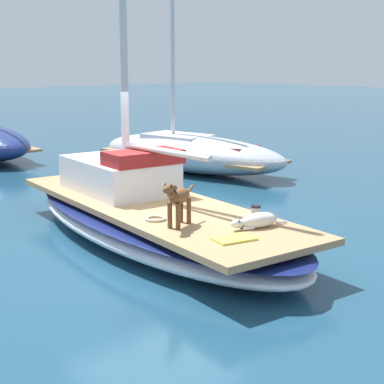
{
  "coord_description": "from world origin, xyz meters",
  "views": [
    {
      "loc": [
        -6.12,
        -7.82,
        3.01
      ],
      "look_at": [
        0.0,
        -1.0,
        1.01
      ],
      "focal_mm": 55.87,
      "sensor_mm": 36.0,
      "label": 1
    }
  ],
  "objects_px": {
    "dog_white": "(257,221)",
    "deck_towel": "(234,239)",
    "moored_boat_starboard_side": "(190,152)",
    "sailboat_main": "(153,221)",
    "deck_winch": "(256,213)",
    "coiled_rope": "(156,219)",
    "dog_brown": "(178,198)"
  },
  "relations": [
    {
      "from": "sailboat_main",
      "to": "dog_white",
      "type": "xyz_separation_m",
      "value": [
        0.15,
        -2.24,
        0.43
      ]
    },
    {
      "from": "dog_brown",
      "to": "deck_winch",
      "type": "relative_size",
      "value": 4.25
    },
    {
      "from": "dog_brown",
      "to": "deck_towel",
      "type": "distance_m",
      "value": 1.1
    },
    {
      "from": "deck_towel",
      "to": "moored_boat_starboard_side",
      "type": "bearing_deg",
      "value": 52.04
    },
    {
      "from": "deck_towel",
      "to": "moored_boat_starboard_side",
      "type": "distance_m",
      "value": 8.87
    },
    {
      "from": "sailboat_main",
      "to": "dog_white",
      "type": "bearing_deg",
      "value": -86.18
    },
    {
      "from": "deck_winch",
      "to": "coiled_rope",
      "type": "bearing_deg",
      "value": 140.62
    },
    {
      "from": "moored_boat_starboard_side",
      "to": "dog_white",
      "type": "bearing_deg",
      "value": -125.09
    },
    {
      "from": "dog_brown",
      "to": "coiled_rope",
      "type": "bearing_deg",
      "value": 92.18
    },
    {
      "from": "dog_brown",
      "to": "coiled_rope",
      "type": "relative_size",
      "value": 2.76
    },
    {
      "from": "deck_winch",
      "to": "deck_towel",
      "type": "relative_size",
      "value": 0.38
    },
    {
      "from": "dog_brown",
      "to": "moored_boat_starboard_side",
      "type": "bearing_deg",
      "value": 46.99
    },
    {
      "from": "moored_boat_starboard_side",
      "to": "deck_winch",
      "type": "bearing_deg",
      "value": -124.42
    },
    {
      "from": "dog_white",
      "to": "deck_winch",
      "type": "relative_size",
      "value": 4.47
    },
    {
      "from": "coiled_rope",
      "to": "deck_towel",
      "type": "bearing_deg",
      "value": -84.76
    },
    {
      "from": "deck_winch",
      "to": "coiled_rope",
      "type": "distance_m",
      "value": 1.53
    },
    {
      "from": "dog_brown",
      "to": "deck_winch",
      "type": "xyz_separation_m",
      "value": [
        1.16,
        -0.47,
        -0.32
      ]
    },
    {
      "from": "dog_white",
      "to": "deck_towel",
      "type": "bearing_deg",
      "value": -163.76
    },
    {
      "from": "coiled_rope",
      "to": "deck_towel",
      "type": "distance_m",
      "value": 1.52
    },
    {
      "from": "deck_towel",
      "to": "deck_winch",
      "type": "bearing_deg",
      "value": 27.78
    },
    {
      "from": "deck_winch",
      "to": "moored_boat_starboard_side",
      "type": "bearing_deg",
      "value": 55.58
    },
    {
      "from": "dog_brown",
      "to": "moored_boat_starboard_side",
      "type": "relative_size",
      "value": 0.14
    },
    {
      "from": "deck_towel",
      "to": "coiled_rope",
      "type": "bearing_deg",
      "value": 95.24
    },
    {
      "from": "moored_boat_starboard_side",
      "to": "sailboat_main",
      "type": "bearing_deg",
      "value": -137.23
    },
    {
      "from": "dog_brown",
      "to": "coiled_rope",
      "type": "xyz_separation_m",
      "value": [
        -0.02,
        0.5,
        -0.4
      ]
    },
    {
      "from": "dog_brown",
      "to": "dog_white",
      "type": "bearing_deg",
      "value": -45.43
    },
    {
      "from": "dog_white",
      "to": "moored_boat_starboard_side",
      "type": "relative_size",
      "value": 0.15
    },
    {
      "from": "deck_towel",
      "to": "dog_brown",
      "type": "bearing_deg",
      "value": 96.74
    },
    {
      "from": "coiled_rope",
      "to": "dog_white",
      "type": "bearing_deg",
      "value": -58.01
    },
    {
      "from": "sailboat_main",
      "to": "deck_towel",
      "type": "bearing_deg",
      "value": -102.34
    },
    {
      "from": "dog_white",
      "to": "coiled_rope",
      "type": "relative_size",
      "value": 2.9
    },
    {
      "from": "dog_white",
      "to": "moored_boat_starboard_side",
      "type": "height_order",
      "value": "moored_boat_starboard_side"
    }
  ]
}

